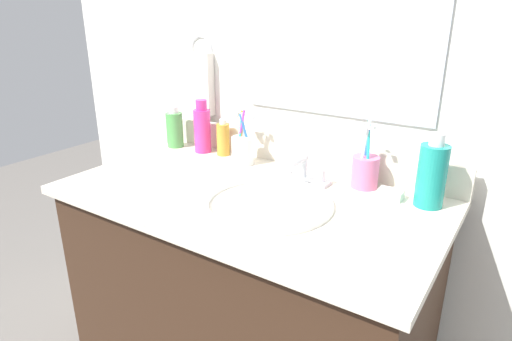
{
  "coord_description": "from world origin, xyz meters",
  "views": [
    {
      "loc": [
        0.63,
        -0.91,
        1.22
      ],
      "look_at": [
        0.03,
        0.0,
        0.82
      ],
      "focal_mm": 30.64,
      "sensor_mm": 36.0,
      "label": 1
    }
  ],
  "objects_px": {
    "faucet": "(302,173)",
    "bottle_mouthwash_teal": "(432,174)",
    "bottle_soap_pink": "(202,129)",
    "hand_towel": "(200,84)",
    "cup_pink": "(365,170)",
    "cup_white_ceramic": "(243,148)",
    "bottle_toner_green": "(175,129)",
    "bottle_oil_amber": "(223,139)",
    "soap_bar": "(390,194)"
  },
  "relations": [
    {
      "from": "bottle_soap_pink",
      "to": "soap_bar",
      "type": "distance_m",
      "value": 0.68
    },
    {
      "from": "bottle_toner_green",
      "to": "soap_bar",
      "type": "height_order",
      "value": "bottle_toner_green"
    },
    {
      "from": "faucet",
      "to": "bottle_mouthwash_teal",
      "type": "height_order",
      "value": "bottle_mouthwash_teal"
    },
    {
      "from": "hand_towel",
      "to": "soap_bar",
      "type": "bearing_deg",
      "value": -9.23
    },
    {
      "from": "bottle_soap_pink",
      "to": "hand_towel",
      "type": "bearing_deg",
      "value": 132.21
    },
    {
      "from": "bottle_oil_amber",
      "to": "faucet",
      "type": "bearing_deg",
      "value": -11.96
    },
    {
      "from": "cup_white_ceramic",
      "to": "cup_pink",
      "type": "xyz_separation_m",
      "value": [
        0.4,
        0.03,
        -0.0
      ]
    },
    {
      "from": "hand_towel",
      "to": "cup_white_ceramic",
      "type": "bearing_deg",
      "value": -22.52
    },
    {
      "from": "bottle_mouthwash_teal",
      "to": "bottle_toner_green",
      "type": "distance_m",
      "value": 0.9
    },
    {
      "from": "bottle_toner_green",
      "to": "faucet",
      "type": "bearing_deg",
      "value": -5.55
    },
    {
      "from": "faucet",
      "to": "soap_bar",
      "type": "relative_size",
      "value": 2.5
    },
    {
      "from": "cup_white_ceramic",
      "to": "faucet",
      "type": "bearing_deg",
      "value": -8.65
    },
    {
      "from": "faucet",
      "to": "bottle_mouthwash_teal",
      "type": "relative_size",
      "value": 0.84
    },
    {
      "from": "bottle_soap_pink",
      "to": "bottle_mouthwash_teal",
      "type": "bearing_deg",
      "value": -2.17
    },
    {
      "from": "bottle_oil_amber",
      "to": "cup_white_ceramic",
      "type": "xyz_separation_m",
      "value": [
        0.11,
        -0.04,
        -0.0
      ]
    },
    {
      "from": "bottle_soap_pink",
      "to": "cup_pink",
      "type": "xyz_separation_m",
      "value": [
        0.59,
        -0.0,
        -0.03
      ]
    },
    {
      "from": "hand_towel",
      "to": "faucet",
      "type": "xyz_separation_m",
      "value": [
        0.51,
        -0.15,
        -0.19
      ]
    },
    {
      "from": "hand_towel",
      "to": "cup_white_ceramic",
      "type": "relative_size",
      "value": 1.23
    },
    {
      "from": "bottle_soap_pink",
      "to": "cup_white_ceramic",
      "type": "xyz_separation_m",
      "value": [
        0.19,
        -0.03,
        -0.03
      ]
    },
    {
      "from": "hand_towel",
      "to": "bottle_soap_pink",
      "type": "bearing_deg",
      "value": -47.79
    },
    {
      "from": "faucet",
      "to": "bottle_toner_green",
      "type": "distance_m",
      "value": 0.56
    },
    {
      "from": "hand_towel",
      "to": "bottle_toner_green",
      "type": "height_order",
      "value": "hand_towel"
    },
    {
      "from": "soap_bar",
      "to": "faucet",
      "type": "bearing_deg",
      "value": -174.56
    },
    {
      "from": "faucet",
      "to": "bottle_mouthwash_teal",
      "type": "distance_m",
      "value": 0.35
    },
    {
      "from": "soap_bar",
      "to": "hand_towel",
      "type": "bearing_deg",
      "value": 170.77
    },
    {
      "from": "bottle_mouthwash_teal",
      "to": "bottle_soap_pink",
      "type": "bearing_deg",
      "value": 177.83
    },
    {
      "from": "bottle_soap_pink",
      "to": "cup_white_ceramic",
      "type": "bearing_deg",
      "value": -7.78
    },
    {
      "from": "bottle_toner_green",
      "to": "bottle_soap_pink",
      "type": "distance_m",
      "value": 0.13
    },
    {
      "from": "hand_towel",
      "to": "bottle_toner_green",
      "type": "relative_size",
      "value": 1.48
    },
    {
      "from": "faucet",
      "to": "cup_pink",
      "type": "relative_size",
      "value": 0.82
    },
    {
      "from": "hand_towel",
      "to": "cup_pink",
      "type": "xyz_separation_m",
      "value": [
        0.67,
        -0.09,
        -0.17
      ]
    },
    {
      "from": "hand_towel",
      "to": "cup_white_ceramic",
      "type": "xyz_separation_m",
      "value": [
        0.27,
        -0.11,
        -0.17
      ]
    },
    {
      "from": "bottle_toner_green",
      "to": "cup_pink",
      "type": "relative_size",
      "value": 0.76
    },
    {
      "from": "hand_towel",
      "to": "bottle_oil_amber",
      "type": "height_order",
      "value": "hand_towel"
    },
    {
      "from": "faucet",
      "to": "cup_pink",
      "type": "distance_m",
      "value": 0.18
    },
    {
      "from": "bottle_toner_green",
      "to": "bottle_mouthwash_teal",
      "type": "bearing_deg",
      "value": -1.33
    },
    {
      "from": "bottle_toner_green",
      "to": "cup_pink",
      "type": "height_order",
      "value": "cup_pink"
    },
    {
      "from": "bottle_mouthwash_teal",
      "to": "cup_pink",
      "type": "xyz_separation_m",
      "value": [
        -0.18,
        0.03,
        -0.04
      ]
    },
    {
      "from": "hand_towel",
      "to": "faucet",
      "type": "bearing_deg",
      "value": -16.23
    },
    {
      "from": "bottle_mouthwash_teal",
      "to": "bottle_soap_pink",
      "type": "height_order",
      "value": "bottle_mouthwash_teal"
    },
    {
      "from": "hand_towel",
      "to": "bottle_soap_pink",
      "type": "height_order",
      "value": "hand_towel"
    },
    {
      "from": "bottle_mouthwash_teal",
      "to": "soap_bar",
      "type": "relative_size",
      "value": 2.99
    },
    {
      "from": "cup_pink",
      "to": "soap_bar",
      "type": "relative_size",
      "value": 3.06
    },
    {
      "from": "bottle_soap_pink",
      "to": "faucet",
      "type": "bearing_deg",
      "value": -8.26
    },
    {
      "from": "hand_towel",
      "to": "cup_pink",
      "type": "relative_size",
      "value": 1.13
    },
    {
      "from": "hand_towel",
      "to": "soap_bar",
      "type": "height_order",
      "value": "hand_towel"
    },
    {
      "from": "bottle_oil_amber",
      "to": "bottle_toner_green",
      "type": "distance_m",
      "value": 0.21
    },
    {
      "from": "bottle_oil_amber",
      "to": "bottle_toner_green",
      "type": "bearing_deg",
      "value": -174.58
    },
    {
      "from": "bottle_toner_green",
      "to": "bottle_soap_pink",
      "type": "relative_size",
      "value": 0.8
    },
    {
      "from": "bottle_soap_pink",
      "to": "cup_white_ceramic",
      "type": "distance_m",
      "value": 0.19
    }
  ]
}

